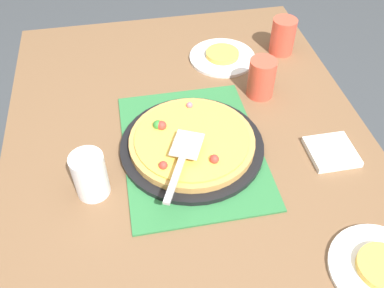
{
  "coord_description": "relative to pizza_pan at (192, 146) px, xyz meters",
  "views": [
    {
      "loc": [
        -0.76,
        0.14,
        1.57
      ],
      "look_at": [
        0.0,
        0.0,
        0.77
      ],
      "focal_mm": 39.28,
      "sensor_mm": 36.0,
      "label": 1
    }
  ],
  "objects": [
    {
      "name": "dining_table",
      "position": [
        0.0,
        0.0,
        -0.12
      ],
      "size": [
        1.4,
        1.0,
        0.75
      ],
      "color": "brown",
      "rests_on": "ground_plane"
    },
    {
      "name": "served_slice_left",
      "position": [
        0.39,
        -0.18,
        0.01
      ],
      "size": [
        0.11,
        0.11,
        0.02
      ],
      "primitive_type": "cylinder",
      "color": "#EAB747",
      "rests_on": "plate_near_left"
    },
    {
      "name": "plate_far_right",
      "position": [
        -0.42,
        -0.32,
        -0.01
      ],
      "size": [
        0.22,
        0.22,
        0.01
      ],
      "primitive_type": "cylinder",
      "color": "white",
      "rests_on": "dining_table"
    },
    {
      "name": "cup_corner",
      "position": [
        0.19,
        -0.25,
        0.05
      ],
      "size": [
        0.08,
        0.08,
        0.12
      ],
      "primitive_type": "cylinder",
      "color": "#E04C38",
      "rests_on": "dining_table"
    },
    {
      "name": "placemat",
      "position": [
        0.0,
        0.0,
        -0.01
      ],
      "size": [
        0.48,
        0.36,
        0.01
      ],
      "primitive_type": "cube",
      "color": "#2D753D",
      "rests_on": "dining_table"
    },
    {
      "name": "napkin_stack",
      "position": [
        -0.08,
        -0.36,
        -0.01
      ],
      "size": [
        0.12,
        0.12,
        0.02
      ],
      "primitive_type": "cube",
      "color": "white",
      "rests_on": "dining_table"
    },
    {
      "name": "pizza_server",
      "position": [
        -0.09,
        0.04,
        0.06
      ],
      "size": [
        0.23,
        0.13,
        0.01
      ],
      "color": "silver",
      "rests_on": "pizza"
    },
    {
      "name": "served_slice_right",
      "position": [
        -0.42,
        -0.32,
        0.01
      ],
      "size": [
        0.11,
        0.11,
        0.02
      ],
      "primitive_type": "cylinder",
      "color": "#EAB747",
      "rests_on": "plate_far_right"
    },
    {
      "name": "plate_near_left",
      "position": [
        0.39,
        -0.18,
        -0.01
      ],
      "size": [
        0.22,
        0.22,
        0.01
      ],
      "primitive_type": "cylinder",
      "color": "white",
      "rests_on": "dining_table"
    },
    {
      "name": "pizza_pan",
      "position": [
        0.0,
        0.0,
        0.0
      ],
      "size": [
        0.38,
        0.38,
        0.01
      ],
      "primitive_type": "cylinder",
      "color": "black",
      "rests_on": "placemat"
    },
    {
      "name": "cup_near",
      "position": [
        0.4,
        -0.38,
        0.05
      ],
      "size": [
        0.08,
        0.08,
        0.12
      ],
      "primitive_type": "cylinder",
      "color": "#E04C38",
      "rests_on": "dining_table"
    },
    {
      "name": "cup_far",
      "position": [
        -0.09,
        0.26,
        0.05
      ],
      "size": [
        0.08,
        0.08,
        0.12
      ],
      "primitive_type": "cylinder",
      "color": "white",
      "rests_on": "dining_table"
    },
    {
      "name": "ground_plane",
      "position": [
        0.0,
        0.0,
        -0.76
      ],
      "size": [
        8.0,
        8.0,
        0.0
      ],
      "primitive_type": "plane",
      "color": "#3D4247"
    },
    {
      "name": "pizza",
      "position": [
        0.0,
        0.0,
        0.02
      ],
      "size": [
        0.33,
        0.33,
        0.05
      ],
      "color": "tan",
      "rests_on": "pizza_pan"
    }
  ]
}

